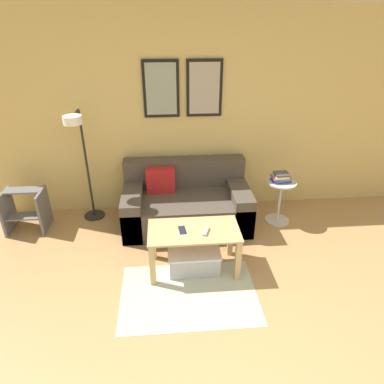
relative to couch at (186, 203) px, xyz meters
name	(u,v)px	position (x,y,z in m)	size (l,w,h in m)	color
wall_back	(200,115)	(0.22, 0.46, 1.01)	(5.60, 0.09, 2.55)	#D6B76B
area_rug	(189,294)	(-0.06, -1.32, -0.26)	(1.31, 0.90, 0.01)	#B2B79E
couch	(186,203)	(0.00, 0.00, 0.00)	(1.57, 0.87, 0.76)	#4C4238
coffee_table	(194,238)	(0.02, -0.93, 0.11)	(0.93, 0.49, 0.49)	tan
storage_bin	(194,259)	(0.02, -0.95, -0.15)	(0.54, 0.35, 0.24)	#B2B2B7
floor_lamp	(81,153)	(-1.22, 0.04, 0.72)	(0.27, 0.56, 1.45)	black
side_table	(280,198)	(1.20, -0.09, 0.07)	(0.37, 0.37, 0.57)	silver
book_stack	(281,177)	(1.18, -0.07, 0.35)	(0.25, 0.19, 0.11)	#335199
remote_control	(206,231)	(0.14, -0.99, 0.23)	(0.04, 0.15, 0.02)	#99999E
cell_phone	(182,230)	(-0.10, -0.93, 0.22)	(0.07, 0.14, 0.01)	#1E2338
step_stool	(26,209)	(-1.98, 0.00, 0.01)	(0.47, 0.39, 0.52)	slate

